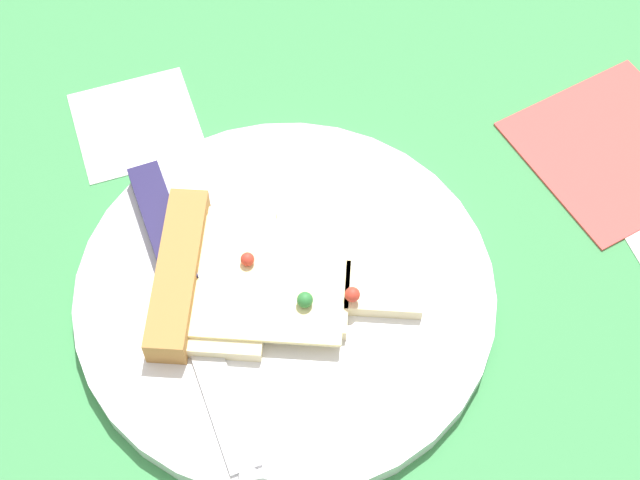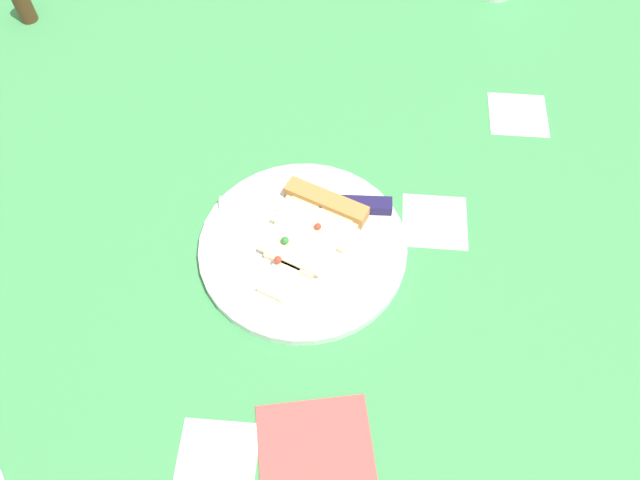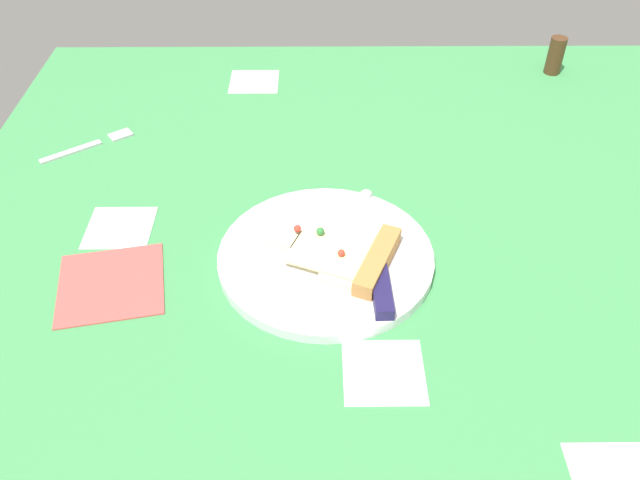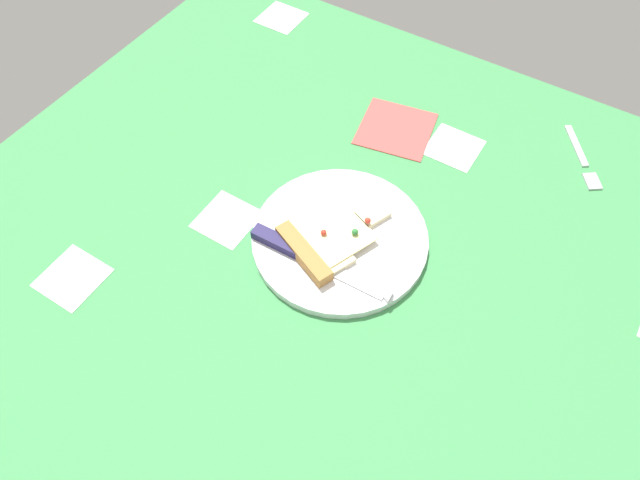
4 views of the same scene
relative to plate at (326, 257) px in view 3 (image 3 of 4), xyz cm
name	(u,v)px [view 3 (image 3 of 4)]	position (x,y,z in cm)	size (l,w,h in cm)	color
ground_plane	(397,266)	(-9.60, -0.54, -2.22)	(128.14, 128.14, 3.00)	#3D8C4C
plate	(326,257)	(0.00, 0.00, 0.00)	(28.11, 28.11, 1.45)	silver
pizza_slice	(345,254)	(-2.42, 0.99, 1.51)	(19.06, 14.51, 2.35)	beige
knife	(377,261)	(-6.41, 2.21, 1.33)	(2.92, 24.06, 2.45)	silver
pepper_shaker	(555,55)	(-44.09, -52.86, 2.77)	(3.02, 3.02, 7.00)	#4C2D19
fork	(92,144)	(37.67, -27.86, -0.33)	(13.44, 10.44, 0.80)	silver
napkin	(111,283)	(27.18, 4.08, -0.53)	(13.00, 13.00, 0.40)	#E54C47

